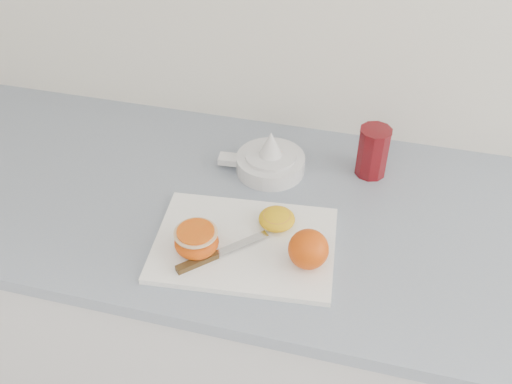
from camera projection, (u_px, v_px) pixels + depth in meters
counter at (301, 341)px, 1.45m from camera, size 2.57×0.64×0.89m
cutting_board at (245, 244)px, 1.08m from camera, size 0.36×0.28×0.01m
whole_orange at (308, 249)px, 1.02m from camera, size 0.07×0.07×0.07m
half_orange at (196, 241)px, 1.05m from camera, size 0.08×0.08×0.05m
squeezed_shell at (277, 219)px, 1.11m from camera, size 0.07×0.07×0.03m
paring_knife at (206, 259)px, 1.04m from camera, size 0.14×0.14×0.01m
citrus_juicer at (270, 160)px, 1.25m from camera, size 0.19×0.15×0.10m
red_tumbler at (373, 153)px, 1.23m from camera, size 0.07×0.07×0.11m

